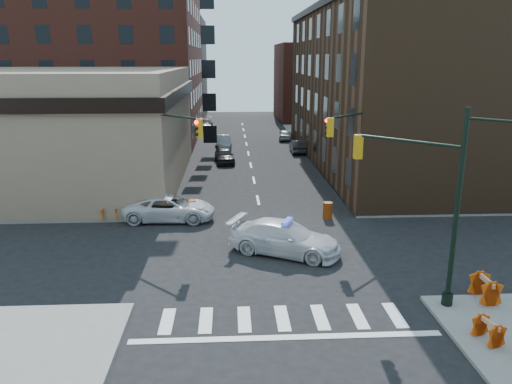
{
  "coord_description": "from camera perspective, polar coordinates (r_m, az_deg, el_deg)",
  "views": [
    {
      "loc": [
        -1.97,
        -24.33,
        9.92
      ],
      "look_at": [
        -0.46,
        4.13,
        2.2
      ],
      "focal_mm": 35.0,
      "sensor_mm": 36.0,
      "label": 1
    }
  ],
  "objects": [
    {
      "name": "apartment_block",
      "position": [
        66.45,
        -18.2,
        16.23
      ],
      "size": [
        25.0,
        25.0,
        24.0
      ],
      "primitive_type": "cube",
      "color": "#5A261C",
      "rests_on": "ground"
    },
    {
      "name": "sidewalk_ne",
      "position": [
        63.07,
        20.4,
        5.23
      ],
      "size": [
        34.0,
        54.5,
        0.15
      ],
      "primitive_type": "cube",
      "color": "gray",
      "rests_on": "ground"
    },
    {
      "name": "bank_building",
      "position": [
        43.84,
        -23.25,
        6.84
      ],
      "size": [
        22.0,
        22.0,
        9.0
      ],
      "primitive_type": "cube",
      "color": "#877158",
      "rests_on": "ground"
    },
    {
      "name": "signal_pole_nw",
      "position": [
        30.43,
        -10.35,
        4.34
      ],
      "size": [
        3.58,
        3.67,
        8.0
      ],
      "rotation": [
        0.0,
        0.0,
        -0.79
      ],
      "color": "black",
      "rests_on": "sidewalk_nw"
    },
    {
      "name": "tree_ne_far",
      "position": [
        59.44,
        6.21,
        8.86
      ],
      "size": [
        3.0,
        3.0,
        4.85
      ],
      "color": "black",
      "rests_on": "sidewalk_ne"
    },
    {
      "name": "parked_car_efar",
      "position": [
        62.19,
        3.36,
        6.56
      ],
      "size": [
        1.96,
        3.98,
        1.31
      ],
      "primitive_type": "imported",
      "rotation": [
        0.0,
        0.0,
        3.03
      ],
      "color": "#989BA0",
      "rests_on": "ground"
    },
    {
      "name": "parked_car_wfar",
      "position": [
        57.02,
        -3.74,
        5.8
      ],
      "size": [
        1.91,
        4.27,
        1.36
      ],
      "primitive_type": "imported",
      "rotation": [
        0.0,
        0.0,
        0.12
      ],
      "color": "#96999F",
      "rests_on": "ground"
    },
    {
      "name": "signal_pole_ne",
      "position": [
        31.19,
        11.53,
        4.54
      ],
      "size": [
        3.67,
        3.58,
        8.0
      ],
      "rotation": [
        0.0,
        0.0,
        -2.36
      ],
      "color": "black",
      "rests_on": "sidewalk_ne"
    },
    {
      "name": "police_car",
      "position": [
        26.04,
        3.31,
        -5.26
      ],
      "size": [
        6.32,
        4.68,
        1.7
      ],
      "primitive_type": "imported",
      "rotation": [
        0.0,
        0.0,
        1.13
      ],
      "color": "silver",
      "rests_on": "ground"
    },
    {
      "name": "signal_pole_se",
      "position": [
        21.12,
        19.36,
        -0.27
      ],
      "size": [
        5.4,
        5.27,
        8.0
      ],
      "rotation": [
        0.0,
        0.0,
        2.36
      ],
      "color": "black",
      "rests_on": "sidewalk_se"
    },
    {
      "name": "ground",
      "position": [
        26.35,
        1.48,
        -6.97
      ],
      "size": [
        140.0,
        140.0,
        0.0
      ],
      "primitive_type": "plane",
      "color": "black",
      "rests_on": "ground"
    },
    {
      "name": "pedestrian_a",
      "position": [
        33.52,
        -11.4,
        -0.51
      ],
      "size": [
        0.77,
        0.68,
        1.78
      ],
      "primitive_type": "imported",
      "rotation": [
        0.0,
        0.0,
        -0.5
      ],
      "color": "black",
      "rests_on": "sidewalk_nw"
    },
    {
      "name": "barrel_bank",
      "position": [
        32.22,
        -7.39,
        -1.87
      ],
      "size": [
        0.69,
        0.69,
        1.1
      ],
      "primitive_type": "cylinder",
      "rotation": [
        0.0,
        0.0,
        0.12
      ],
      "color": "#D65B0A",
      "rests_on": "ground"
    },
    {
      "name": "barricade_se_a",
      "position": [
        23.04,
        24.71,
        -10.03
      ],
      "size": [
        0.68,
        1.36,
        1.02
      ],
      "primitive_type": null,
      "rotation": [
        0.0,
        0.0,
        1.57
      ],
      "color": "#D9460A",
      "rests_on": "sidewalk_se"
    },
    {
      "name": "barrel_road",
      "position": [
        31.91,
        8.19,
        -2.11
      ],
      "size": [
        0.79,
        0.79,
        1.07
      ],
      "primitive_type": "cylinder",
      "rotation": [
        0.0,
        0.0,
        0.43
      ],
      "color": "red",
      "rests_on": "ground"
    },
    {
      "name": "parked_car_wnear",
      "position": [
        48.47,
        -3.63,
        4.19
      ],
      "size": [
        2.17,
        4.41,
        1.45
      ],
      "primitive_type": "imported",
      "rotation": [
        0.0,
        0.0,
        0.11
      ],
      "color": "black",
      "rests_on": "ground"
    },
    {
      "name": "tree_ne_near",
      "position": [
        51.61,
        7.62,
        7.87
      ],
      "size": [
        3.0,
        3.0,
        4.85
      ],
      "color": "black",
      "rests_on": "sidewalk_ne"
    },
    {
      "name": "barricade_nw_a",
      "position": [
        31.75,
        -11.12,
        -2.09
      ],
      "size": [
        1.38,
        0.71,
        1.02
      ],
      "primitive_type": null,
      "rotation": [
        0.0,
        0.0,
        0.02
      ],
      "color": "#C43909",
      "rests_on": "sidewalk_nw"
    },
    {
      "name": "barricade_nw_b",
      "position": [
        32.34,
        -16.4,
        -2.3
      ],
      "size": [
        1.18,
        0.73,
        0.83
      ],
      "primitive_type": null,
      "rotation": [
        0.0,
        0.0,
        0.17
      ],
      "color": "#C25309",
      "rests_on": "sidewalk_nw"
    },
    {
      "name": "commercial_row_ne",
      "position": [
        49.25,
        14.95,
        11.26
      ],
      "size": [
        14.0,
        34.0,
        14.0
      ],
      "primitive_type": "cube",
      "color": "#452D1B",
      "rests_on": "ground"
    },
    {
      "name": "filler_nw",
      "position": [
        87.48,
        -12.64,
        13.55
      ],
      "size": [
        20.0,
        18.0,
        16.0
      ],
      "primitive_type": "cube",
      "color": "#50453C",
      "rests_on": "ground"
    },
    {
      "name": "parked_car_wdeep",
      "position": [
        71.24,
        -5.92,
        7.71
      ],
      "size": [
        2.28,
        5.43,
        1.57
      ],
      "primitive_type": "imported",
      "rotation": [
        0.0,
        0.0,
        -0.02
      ],
      "color": "black",
      "rests_on": "ground"
    },
    {
      "name": "pedestrian_b",
      "position": [
        33.3,
        -21.48,
        -1.2
      ],
      "size": [
        1.07,
        0.89,
        1.99
      ],
      "primitive_type": "imported",
      "rotation": [
        0.0,
        0.0,
        -0.15
      ],
      "color": "black",
      "rests_on": "sidewalk_nw"
    },
    {
      "name": "barricade_se_b",
      "position": [
        20.05,
        25.02,
        -14.21
      ],
      "size": [
        0.78,
        1.2,
        0.83
      ],
      "primitive_type": null,
      "rotation": [
        0.0,
        0.0,
        1.8
      ],
      "color": "#E6420A",
      "rests_on": "sidewalk_se"
    },
    {
      "name": "parked_car_enear",
      "position": [
        53.81,
        4.77,
        5.2
      ],
      "size": [
        1.44,
        4.04,
        1.33
      ],
      "primitive_type": "imported",
      "rotation": [
        0.0,
        0.0,
        3.13
      ],
      "color": "black",
      "rests_on": "ground"
    },
    {
      "name": "sidewalk_nw",
      "position": [
        61.62,
        -23.05,
        4.75
      ],
      "size": [
        34.0,
        54.5,
        0.15
      ],
      "primitive_type": "cube",
      "color": "gray",
      "rests_on": "ground"
    },
    {
      "name": "pedestrian_c",
      "position": [
        35.48,
        -16.58,
        0.12
      ],
      "size": [
        1.04,
        1.16,
        1.9
      ],
      "primitive_type": "imported",
      "rotation": [
        0.0,
        0.0,
        0.92
      ],
      "color": "#1E212E",
      "rests_on": "sidewalk_nw"
    },
    {
      "name": "filler_ne",
      "position": [
        83.95,
        8.1,
        12.34
      ],
      "size": [
        16.0,
        16.0,
        12.0
      ],
      "primitive_type": "cube",
      "color": "#5A261C",
      "rests_on": "ground"
    },
    {
      "name": "pickup",
      "position": [
        31.71,
        -9.86,
        -1.82
      ],
      "size": [
        5.75,
        2.83,
        1.57
      ],
      "primitive_type": "imported",
      "rotation": [
        0.0,
        0.0,
        1.53
      ],
      "color": "silver",
      "rests_on": "ground"
    }
  ]
}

